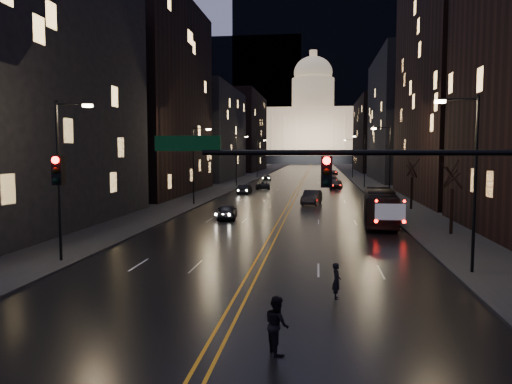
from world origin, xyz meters
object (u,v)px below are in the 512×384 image
(bus, at_px, (380,207))
(pedestrian_a, at_px, (336,281))
(oncoming_car_b, at_px, (245,189))
(pedestrian_b, at_px, (277,324))
(traffic_signal, at_px, (404,188))
(oncoming_car_a, at_px, (227,211))
(receding_car_a, at_px, (312,197))

(bus, height_order, pedestrian_a, bus)
(oncoming_car_b, bearing_deg, pedestrian_a, 105.09)
(bus, bearing_deg, pedestrian_b, -98.39)
(traffic_signal, relative_size, pedestrian_b, 9.61)
(traffic_signal, xyz_separation_m, pedestrian_b, (-3.89, -0.92, -4.20))
(bus, distance_m, pedestrian_a, 22.72)
(traffic_signal, distance_m, oncoming_car_a, 31.14)
(traffic_signal, bearing_deg, receding_car_a, 94.62)
(oncoming_car_a, xyz_separation_m, pedestrian_a, (9.10, -23.81, 0.05))
(oncoming_car_b, relative_size, pedestrian_a, 2.78)
(traffic_signal, xyz_separation_m, receding_car_a, (-3.41, 42.19, -4.25))
(pedestrian_a, relative_size, pedestrian_b, 0.86)
(bus, height_order, oncoming_car_b, bus)
(traffic_signal, distance_m, oncoming_car_b, 57.13)
(bus, distance_m, pedestrian_b, 28.94)
(oncoming_car_a, height_order, oncoming_car_b, oncoming_car_a)
(oncoming_car_a, distance_m, pedestrian_a, 25.49)
(bus, bearing_deg, traffic_signal, -90.87)
(oncoming_car_b, relative_size, pedestrian_b, 2.40)
(receding_car_a, xyz_separation_m, pedestrian_a, (1.55, -37.18, -0.08))
(receding_car_a, distance_m, pedestrian_b, 43.11)
(traffic_signal, distance_m, bus, 27.63)
(receding_car_a, bearing_deg, bus, -60.11)
(traffic_signal, distance_m, pedestrian_a, 6.87)
(traffic_signal, relative_size, oncoming_car_a, 4.09)
(receding_car_a, bearing_deg, traffic_signal, -77.41)
(bus, distance_m, oncoming_car_b, 32.30)
(receding_car_a, bearing_deg, pedestrian_b, -82.66)
(traffic_signal, bearing_deg, bus, 84.57)
(pedestrian_a, bearing_deg, bus, -13.14)
(oncoming_car_b, distance_m, receding_car_a, 16.49)
(oncoming_car_b, xyz_separation_m, receding_car_a, (9.86, -13.21, 0.14))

